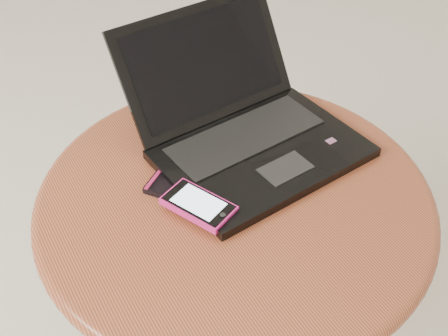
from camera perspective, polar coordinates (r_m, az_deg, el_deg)
table at (r=0.96m, az=1.05°, el=-6.94°), size 0.63×0.63×0.50m
laptop at (r=0.95m, az=2.17°, el=4.30°), size 0.36×0.36×0.19m
phone_black at (r=0.88m, az=-3.89°, el=-2.13°), size 0.12×0.14×0.01m
phone_pink at (r=0.83m, az=-2.63°, el=-3.81°), size 0.10×0.12×0.01m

